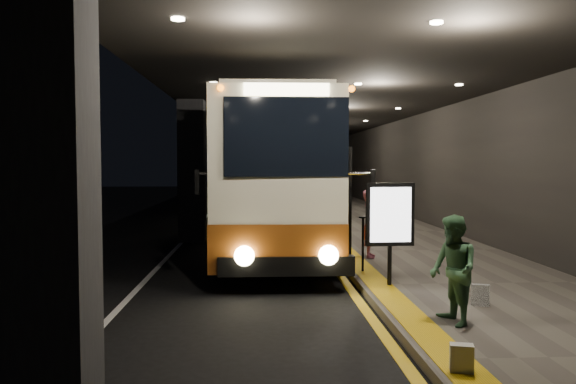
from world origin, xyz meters
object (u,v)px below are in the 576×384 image
object	(u,v)px
passenger_waiting_green	(453,270)
info_sign	(390,216)
passenger_boarding	(370,223)
bag_plain	(462,358)
bag_polka	(480,295)
stanchion_post	(363,244)
coach_main	(276,183)
coach_second	(268,172)

from	to	relation	value
passenger_waiting_green	info_sign	bearing A→B (deg)	178.60
passenger_boarding	passenger_waiting_green	size ratio (longest dim) A/B	1.06
passenger_waiting_green	bag_plain	world-z (taller)	passenger_waiting_green
bag_polka	bag_plain	world-z (taller)	bag_polka
passenger_boarding	passenger_waiting_green	xyz separation A→B (m)	(0.04, -5.74, -0.04)
stanchion_post	bag_polka	bearing A→B (deg)	-64.75
coach_main	bag_plain	size ratio (longest dim) A/B	39.90
bag_polka	bag_plain	xyz separation A→B (m)	(-1.35, -2.84, -0.02)
bag_polka	bag_plain	bearing A→B (deg)	-115.48
passenger_waiting_green	bag_polka	xyz separation A→B (m)	(0.81, 1.03, -0.61)
bag_polka	stanchion_post	distance (m)	3.25
coach_second	passenger_boarding	size ratio (longest dim) A/B	7.78
bag_plain	stanchion_post	size ratio (longest dim) A/B	0.27
passenger_waiting_green	passenger_boarding	bearing A→B (deg)	172.10
passenger_boarding	stanchion_post	size ratio (longest dim) A/B	1.43
passenger_boarding	stanchion_post	world-z (taller)	passenger_boarding
bag_polka	info_sign	xyz separation A→B (m)	(-1.12, 1.54, 1.14)
stanchion_post	passenger_waiting_green	bearing A→B (deg)	-81.90
coach_second	passenger_waiting_green	world-z (taller)	coach_second
bag_polka	info_sign	bearing A→B (deg)	126.07
coach_second	info_sign	world-z (taller)	coach_second
coach_main	bag_polka	world-z (taller)	coach_main
coach_main	bag_polka	size ratio (longest dim) A/B	36.42
coach_main	passenger_boarding	distance (m)	3.70
coach_second	stanchion_post	xyz separation A→B (m)	(1.65, -20.66, -1.20)
info_sign	bag_polka	bearing A→B (deg)	-57.34
bag_plain	passenger_boarding	bearing A→B (deg)	86.17
passenger_boarding	stanchion_post	bearing A→B (deg)	173.78
coach_second	passenger_waiting_green	size ratio (longest dim) A/B	8.21
coach_second	passenger_boarding	distance (m)	19.01
info_sign	bag_plain	bearing A→B (deg)	-96.46
passenger_boarding	info_sign	xyz separation A→B (m)	(-0.27, -3.17, 0.48)
coach_main	info_sign	distance (m)	6.32
bag_polka	info_sign	size ratio (longest dim) A/B	0.18
coach_main	bag_plain	xyz separation A→B (m)	(1.72, -10.37, -1.57)
coach_second	info_sign	distance (m)	22.12
bag_polka	stanchion_post	world-z (taller)	stanchion_post
coach_main	info_sign	xyz separation A→B (m)	(1.96, -5.99, -0.42)
stanchion_post	coach_main	bearing A→B (deg)	110.24
info_sign	coach_main	bearing A→B (deg)	104.66
coach_second	bag_plain	bearing A→B (deg)	-82.58
bag_polka	coach_main	bearing A→B (deg)	112.22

